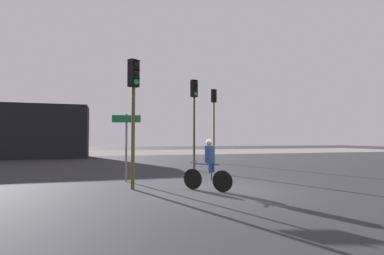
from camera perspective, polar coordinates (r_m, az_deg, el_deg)
ground_plane at (r=9.89m, az=5.56°, el=-11.67°), size 120.00×120.00×0.00m
water_strip at (r=38.82m, az=-11.09°, el=-4.64°), size 80.00×16.00×0.01m
distant_building at (r=29.33m, az=-29.05°, el=-0.70°), size 10.05×4.00×4.56m
traffic_light_near_left at (r=10.02m, az=-11.09°, el=5.45°), size 0.40×0.42×4.24m
traffic_light_center at (r=15.66m, az=0.41°, el=3.79°), size 0.39×0.41×4.73m
traffic_light_far_right at (r=20.60m, az=4.20°, el=2.92°), size 0.39×0.41×5.07m
direction_sign_post at (r=11.82m, az=-12.41°, el=-1.83°), size 1.07×0.31×2.60m
cyclist at (r=9.51m, az=3.24°, el=-7.07°), size 1.21×1.26×1.62m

